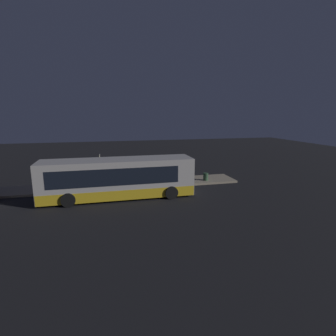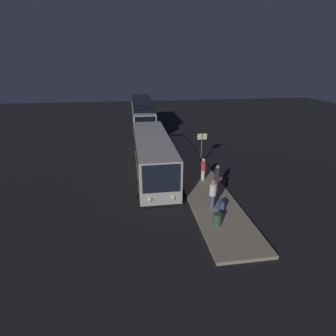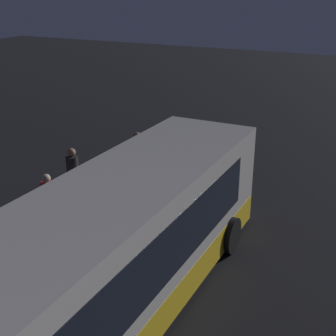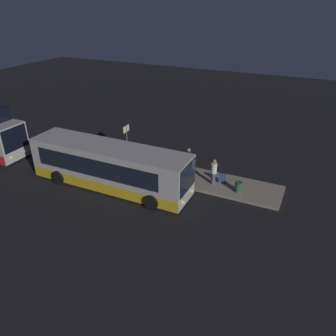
{
  "view_description": "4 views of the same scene",
  "coord_description": "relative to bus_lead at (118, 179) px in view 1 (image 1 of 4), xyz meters",
  "views": [
    {
      "loc": [
        -1.16,
        -18.49,
        5.94
      ],
      "look_at": [
        3.48,
        0.51,
        1.86
      ],
      "focal_mm": 28.0,
      "sensor_mm": 36.0,
      "label": 1
    },
    {
      "loc": [
        18.17,
        -1.65,
        7.92
      ],
      "look_at": [
        3.48,
        0.51,
        1.86
      ],
      "focal_mm": 28.0,
      "sensor_mm": 36.0,
      "label": 2
    },
    {
      "loc": [
        -6.52,
        -4.58,
        6.32
      ],
      "look_at": [
        3.48,
        0.51,
        1.86
      ],
      "focal_mm": 50.0,
      "sensor_mm": 36.0,
      "label": 3
    },
    {
      "loc": [
        10.9,
        -15.17,
        10.87
      ],
      "look_at": [
        3.48,
        0.51,
        1.86
      ],
      "focal_mm": 35.0,
      "sensor_mm": 36.0,
      "label": 4
    }
  ],
  "objects": [
    {
      "name": "passenger_waiting",
      "position": [
        3.91,
        3.78,
        -0.28
      ],
      "size": [
        0.59,
        0.61,
        1.71
      ],
      "rotation": [
        0.0,
        0.0,
        -0.71
      ],
      "color": "#2D2D33",
      "rests_on": "platform"
    },
    {
      "name": "passenger_boarding",
      "position": [
        6.02,
        2.81,
        -0.28
      ],
      "size": [
        0.51,
        0.51,
        1.73
      ],
      "rotation": [
        0.0,
        0.0,
        1.97
      ],
      "color": "#4C476B",
      "rests_on": "platform"
    },
    {
      "name": "sign_post",
      "position": [
        -1.24,
        4.12,
        0.36
      ],
      "size": [
        0.1,
        0.77,
        2.44
      ],
      "color": "#4C4C51",
      "rests_on": "platform"
    },
    {
      "name": "trash_bin",
      "position": [
        7.74,
        2.55,
        -0.89
      ],
      "size": [
        0.44,
        0.44,
        0.65
      ],
      "color": "#2D4C33",
      "rests_on": "platform"
    },
    {
      "name": "passenger_with_bags",
      "position": [
        2.27,
        3.31,
        -0.35
      ],
      "size": [
        0.51,
        0.51,
        1.58
      ],
      "rotation": [
        0.0,
        0.0,
        0.76
      ],
      "color": "silver",
      "rests_on": "platform"
    },
    {
      "name": "bus_lead",
      "position": [
        0.0,
        0.0,
        0.0
      ],
      "size": [
        10.76,
        2.75,
        2.8
      ],
      "color": "#B2ADA8",
      "rests_on": "ground"
    },
    {
      "name": "platform",
      "position": [
        0.37,
        3.07,
        -1.3
      ],
      "size": [
        20.0,
        2.77,
        0.18
      ],
      "color": "gray",
      "rests_on": "ground"
    },
    {
      "name": "suitcase",
      "position": [
        6.53,
        3.16,
        -0.88
      ],
      "size": [
        0.44,
        0.2,
        0.91
      ],
      "color": "#334C7F",
      "rests_on": "platform"
    },
    {
      "name": "ground",
      "position": [
        0.37,
        0.09,
        -1.39
      ],
      "size": [
        80.0,
        80.0,
        0.0
      ],
      "primitive_type": "plane",
      "color": "black"
    }
  ]
}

